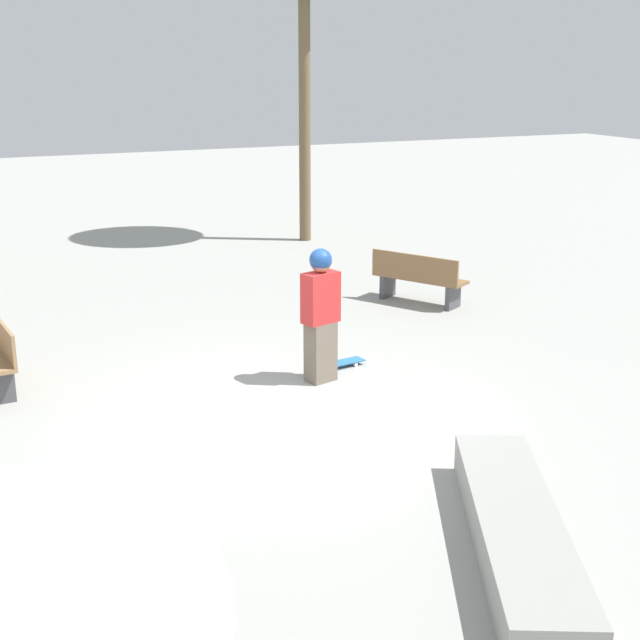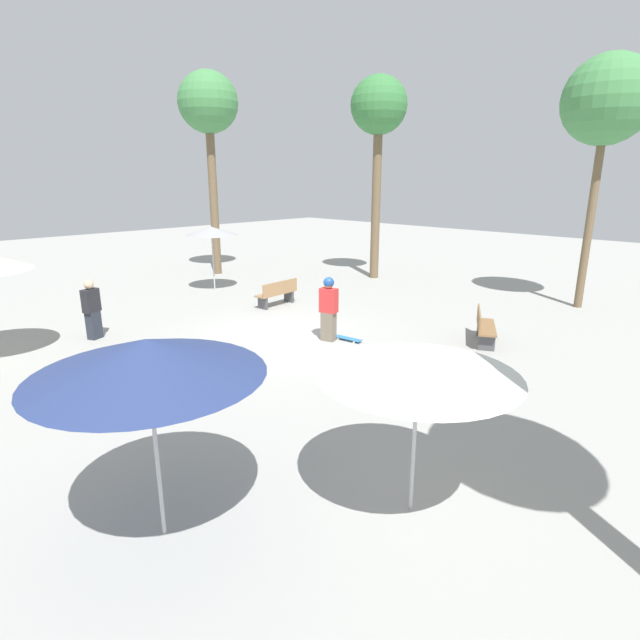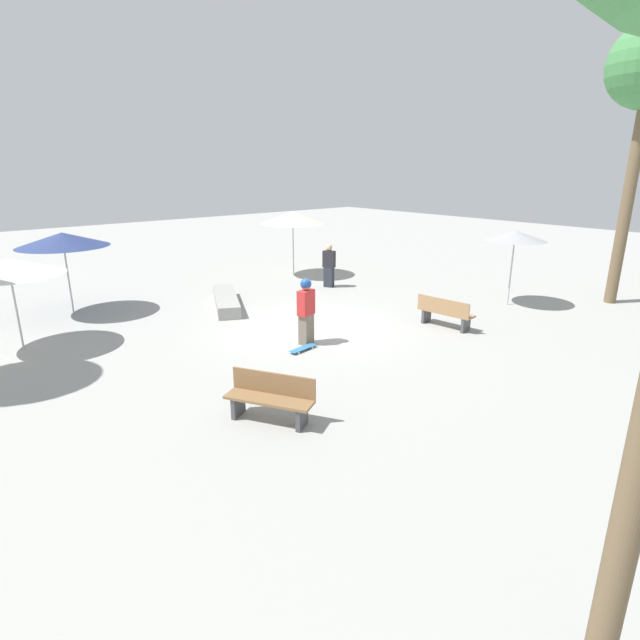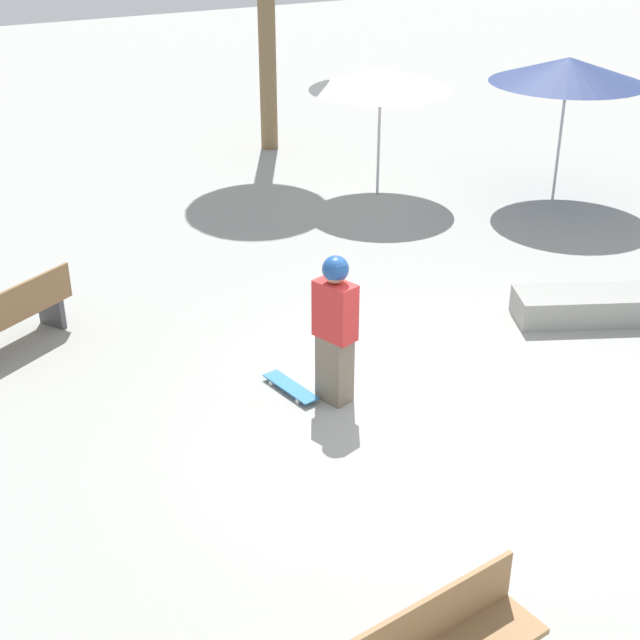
% 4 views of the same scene
% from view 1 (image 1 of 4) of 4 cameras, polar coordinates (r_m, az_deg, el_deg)
% --- Properties ---
extents(ground_plane, '(60.00, 60.00, 0.00)m').
position_cam_1_polar(ground_plane, '(10.29, -2.55, -5.95)').
color(ground_plane, '#9E9E99').
extents(skater_main, '(0.50, 0.36, 1.70)m').
position_cam_1_polar(skater_main, '(10.99, 0.04, 0.60)').
color(skater_main, '#726656').
rests_on(skater_main, ground_plane).
extents(skateboard, '(0.82, 0.31, 0.07)m').
position_cam_1_polar(skateboard, '(11.70, 1.06, -2.83)').
color(skateboard, teal).
rests_on(skateboard, ground_plane).
extents(concrete_ledge, '(1.98, 3.08, 0.37)m').
position_cam_1_polar(concrete_ledge, '(7.64, 12.49, -13.20)').
color(concrete_ledge, gray).
rests_on(concrete_ledge, ground_plane).
extents(bench_near, '(1.17, 1.61, 0.85)m').
position_cam_1_polar(bench_near, '(14.77, 6.30, 2.66)').
color(bench_near, '#47474C').
rests_on(bench_near, ground_plane).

